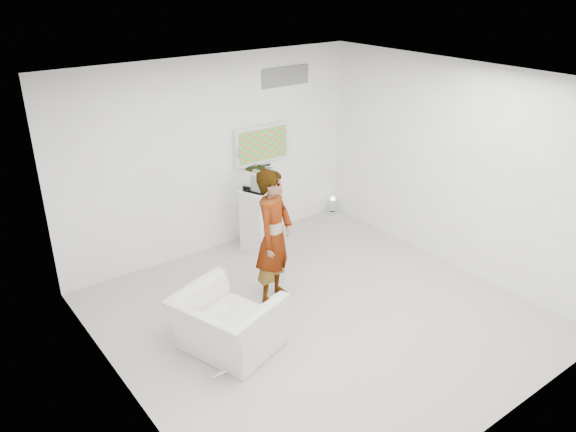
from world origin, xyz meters
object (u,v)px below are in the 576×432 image
object	(u,v)px
armchair	(227,323)
pedestal	(259,220)
tv	(262,144)
person	(274,237)
floor_uplight	(333,206)

from	to	relation	value
armchair	pedestal	world-z (taller)	pedestal
tv	person	distance (m)	2.17
pedestal	tv	bearing A→B (deg)	49.18
person	armchair	xyz separation A→B (m)	(-1.08, -0.56, -0.56)
person	pedestal	xyz separation A→B (m)	(0.67, 1.34, -0.42)
person	armchair	bearing A→B (deg)	177.92
person	floor_uplight	size ratio (longest dim) A/B	5.94
tv	person	bearing A→B (deg)	-120.64
person	armchair	size ratio (longest dim) A/B	1.67
tv	armchair	bearing A→B (deg)	-132.34
armchair	floor_uplight	bearing A→B (deg)	-75.98
pedestal	floor_uplight	bearing A→B (deg)	10.29
armchair	pedestal	distance (m)	2.59
armchair	person	bearing A→B (deg)	-80.41
tv	pedestal	size ratio (longest dim) A/B	1.00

